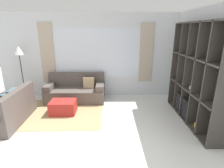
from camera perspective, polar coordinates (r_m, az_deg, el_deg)
ground_plane at (r=3.36m, az=-8.25°, el=-23.55°), size 16.00×16.00×0.00m
wall_back at (r=5.81m, az=-4.88°, el=9.14°), size 6.39×0.11×2.70m
wall_right at (r=4.75m, az=27.27°, el=5.30°), size 0.07×4.40×2.70m
area_rug at (r=5.12m, az=-19.23°, el=-8.90°), size 2.80×1.81×0.01m
shelving_unit at (r=4.55m, az=25.94°, el=2.43°), size 0.36×2.28×2.36m
couch_main at (r=5.71m, az=-11.65°, el=-2.25°), size 1.82×0.84×0.83m
couch_side at (r=4.96m, az=-30.85°, el=-7.44°), size 0.84×1.48×0.83m
ottoman at (r=4.93m, az=-15.65°, el=-7.29°), size 0.67×0.48×0.36m
floor_lamp at (r=6.14m, az=-28.07°, el=8.49°), size 0.31×0.31×1.70m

